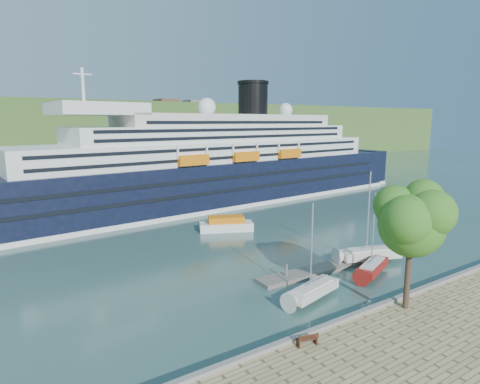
% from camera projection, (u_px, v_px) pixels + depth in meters
% --- Properties ---
extents(ground, '(400.00, 400.00, 0.00)m').
position_uv_depth(ground, '(393.00, 310.00, 35.93)').
color(ground, '#294A42').
rests_on(ground, ground).
extents(far_hillside, '(400.00, 50.00, 24.00)m').
position_uv_depth(far_hillside, '(68.00, 134.00, 153.16)').
color(far_hillside, '#325020').
rests_on(far_hillside, ground).
extents(quay_coping, '(220.00, 0.50, 0.30)m').
position_uv_depth(quay_coping, '(395.00, 299.00, 35.56)').
color(quay_coping, slate).
rests_on(quay_coping, promenade).
extents(cruise_ship, '(113.27, 25.96, 25.21)m').
position_uv_depth(cruise_ship, '(207.00, 142.00, 80.00)').
color(cruise_ship, black).
rests_on(cruise_ship, ground).
extents(park_bench, '(1.75, 1.08, 1.04)m').
position_uv_depth(park_bench, '(307.00, 338.00, 28.44)').
color(park_bench, '#401F12').
rests_on(park_bench, promenade).
extents(promenade_tree, '(7.20, 7.20, 11.93)m').
position_uv_depth(promenade_tree, '(410.00, 241.00, 33.23)').
color(promenade_tree, '#2E6119').
rests_on(promenade_tree, promenade).
extents(floating_pontoon, '(19.75, 2.98, 0.44)m').
position_uv_depth(floating_pontoon, '(331.00, 266.00, 46.22)').
color(floating_pontoon, slate).
rests_on(floating_pontoon, ground).
extents(sailboat_white_near, '(7.24, 3.46, 9.02)m').
position_uv_depth(sailboat_white_near, '(314.00, 254.00, 37.43)').
color(sailboat_white_near, silver).
rests_on(sailboat_white_near, ground).
extents(sailboat_red, '(7.11, 4.34, 8.90)m').
position_uv_depth(sailboat_red, '(374.00, 236.00, 43.46)').
color(sailboat_red, maroon).
rests_on(sailboat_red, ground).
extents(sailboat_white_far, '(8.45, 4.79, 10.54)m').
position_uv_depth(sailboat_white_far, '(372.00, 220.00, 47.25)').
color(sailboat_white_far, silver).
rests_on(sailboat_white_far, ground).
extents(tender_launch, '(8.72, 5.98, 2.29)m').
position_uv_depth(tender_launch, '(226.00, 223.00, 61.99)').
color(tender_launch, orange).
rests_on(tender_launch, ground).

